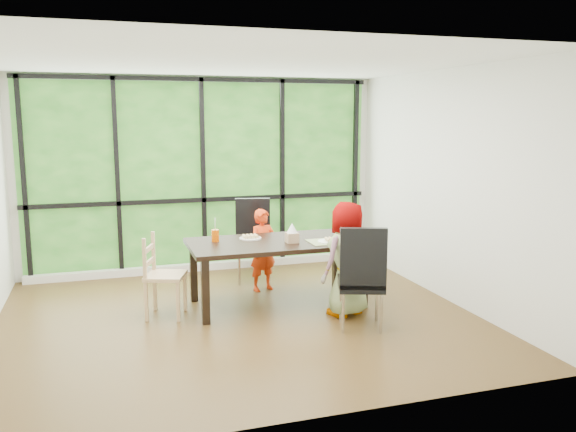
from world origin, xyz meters
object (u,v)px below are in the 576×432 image
at_px(dining_table, 277,273).
at_px(chair_end_beech, 165,276).
at_px(orange_cup, 215,236).
at_px(plate_far, 250,238).
at_px(chair_window_leather, 253,241).
at_px(white_mug, 351,232).
at_px(child_older, 344,259).
at_px(tissue_box, 292,238).
at_px(chair_interior_leather, 361,276).
at_px(green_cup, 351,236).
at_px(plate_near, 330,242).
at_px(child_toddler, 263,250).

height_order(dining_table, chair_end_beech, chair_end_beech).
bearing_deg(orange_cup, plate_far, 2.16).
distance_m(chair_window_leather, white_mug, 1.40).
height_order(orange_cup, white_mug, orange_cup).
relative_size(chair_end_beech, child_older, 0.72).
bearing_deg(plate_far, chair_end_beech, -167.72).
bearing_deg(dining_table, chair_end_beech, -179.07).
height_order(child_older, tissue_box, child_older).
relative_size(chair_interior_leather, green_cup, 8.21).
xyz_separation_m(dining_table, plate_near, (0.55, -0.25, 0.38)).
bearing_deg(tissue_box, white_mug, 12.47).
xyz_separation_m(chair_window_leather, white_mug, (0.96, -0.98, 0.25)).
xyz_separation_m(chair_interior_leather, green_cup, (0.18, 0.68, 0.28)).
height_order(plate_near, orange_cup, orange_cup).
height_order(child_toddler, orange_cup, child_toddler).
height_order(orange_cup, green_cup, orange_cup).
bearing_deg(child_older, chair_window_leather, -91.44).
bearing_deg(tissue_box, chair_interior_leather, -60.89).
distance_m(child_toddler, plate_far, 0.55).
distance_m(dining_table, plate_near, 0.71).
bearing_deg(dining_table, orange_cup, 164.93).
bearing_deg(chair_window_leather, white_mug, -33.17).
bearing_deg(chair_end_beech, chair_window_leather, -30.51).
xyz_separation_m(plate_near, orange_cup, (-1.22, 0.43, 0.06)).
bearing_deg(plate_near, chair_end_beech, 172.84).
relative_size(chair_window_leather, plate_far, 4.21).
xyz_separation_m(dining_table, child_older, (0.59, -0.57, 0.25)).
xyz_separation_m(chair_end_beech, white_mug, (2.21, 0.07, 0.34)).
distance_m(chair_interior_leather, green_cup, 0.76).
distance_m(chair_window_leather, green_cup, 1.58).
bearing_deg(plate_far, chair_interior_leather, -53.38).
xyz_separation_m(green_cup, tissue_box, (-0.65, 0.17, -0.01)).
xyz_separation_m(plate_far, tissue_box, (0.40, -0.33, 0.05)).
bearing_deg(plate_near, orange_cup, 160.59).
xyz_separation_m(plate_far, plate_near, (0.81, -0.45, 0.00)).
distance_m(chair_window_leather, child_toddler, 0.41).
bearing_deg(plate_near, child_older, -81.88).
relative_size(dining_table, plate_near, 7.44).
distance_m(chair_end_beech, tissue_box, 1.45).
bearing_deg(chair_interior_leather, chair_window_leather, -53.10).
bearing_deg(chair_interior_leather, white_mug, -88.62).
bearing_deg(tissue_box, plate_far, 140.68).
distance_m(dining_table, chair_end_beech, 1.27).
bearing_deg(chair_end_beech, green_cup, -78.12).
xyz_separation_m(child_toddler, green_cup, (0.79, -0.91, 0.30)).
xyz_separation_m(plate_near, green_cup, (0.25, -0.05, 0.06)).
relative_size(chair_end_beech, child_toddler, 0.88).
xyz_separation_m(chair_end_beech, child_toddler, (1.27, 0.63, 0.06)).
relative_size(dining_table, child_toddler, 1.95).
relative_size(plate_far, orange_cup, 1.89).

